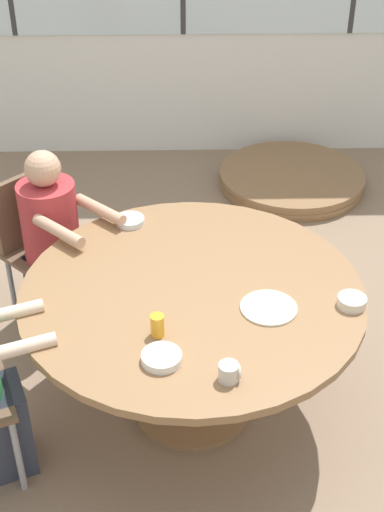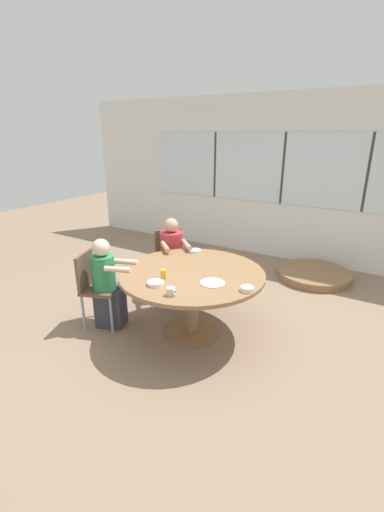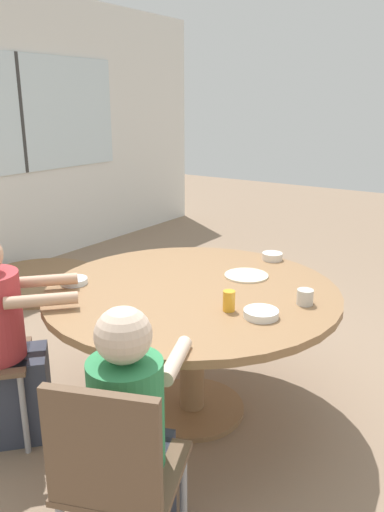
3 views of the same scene
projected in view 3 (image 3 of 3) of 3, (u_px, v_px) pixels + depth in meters
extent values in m
plane|color=#8C725B|center=(192.00, 410.00, 2.89)|extent=(16.00, 16.00, 0.00)
cube|color=#333333|center=(21.00, 114.00, 5.04)|extent=(0.04, 0.01, 1.18)
cylinder|color=olive|center=(192.00, 292.00, 2.67)|extent=(1.57, 1.57, 0.04)
cylinder|color=olive|center=(192.00, 354.00, 2.79)|extent=(0.14, 0.14, 0.71)
cylinder|color=olive|center=(192.00, 407.00, 2.89)|extent=(0.60, 0.60, 0.03)
cube|color=brown|center=(125.00, 471.00, 1.77)|extent=(0.52, 0.52, 0.03)
cube|color=brown|center=(102.00, 452.00, 1.53)|extent=(0.17, 0.37, 0.42)
cylinder|color=#99999E|center=(102.00, 484.00, 2.03)|extent=(0.03, 0.03, 0.44)
cylinder|color=#99999E|center=(183.00, 498.00, 1.96)|extent=(0.03, 0.03, 0.44)
cylinder|color=#99999E|center=(30.00, 379.00, 2.80)|extent=(0.03, 0.03, 0.44)
cylinder|color=#99999E|center=(24.00, 414.00, 2.48)|extent=(0.03, 0.03, 0.44)
cube|color=#333847|center=(136.00, 502.00, 1.92)|extent=(0.38, 0.34, 0.47)
cylinder|color=#2D844C|center=(127.00, 413.00, 1.74)|extent=(0.27, 0.27, 0.40)
sphere|color=beige|center=(123.00, 335.00, 1.65)|extent=(0.20, 0.20, 0.20)
cylinder|color=beige|center=(117.00, 353.00, 1.94)|extent=(0.29, 0.16, 0.06)
cylinder|color=beige|center=(176.00, 360.00, 1.89)|extent=(0.29, 0.16, 0.06)
cube|color=#333847|center=(13.00, 395.00, 2.62)|extent=(0.46, 0.45, 0.47)
cylinder|color=tan|center=(45.00, 281.00, 2.62)|extent=(0.29, 0.28, 0.06)
cylinder|color=tan|center=(42.00, 300.00, 2.36)|extent=(0.29, 0.28, 0.06)
cylinder|color=beige|center=(305.00, 297.00, 2.44)|extent=(0.08, 0.08, 0.08)
torus|color=beige|center=(308.00, 295.00, 2.48)|extent=(0.01, 0.05, 0.05)
cylinder|color=gold|center=(229.00, 301.00, 2.37)|extent=(0.06, 0.06, 0.10)
cylinder|color=silver|center=(74.00, 281.00, 2.73)|extent=(0.15, 0.15, 0.03)
cylinder|color=silver|center=(272.00, 256.00, 3.14)|extent=(0.13, 0.13, 0.05)
cylinder|color=white|center=(261.00, 314.00, 2.30)|extent=(0.16, 0.16, 0.04)
cylinder|color=beige|center=(246.00, 275.00, 2.85)|extent=(0.25, 0.25, 0.01)
cylinder|color=olive|center=(40.00, 286.00, 4.79)|extent=(1.11, 1.11, 0.03)
cylinder|color=olive|center=(40.00, 283.00, 4.78)|extent=(1.12, 1.12, 0.03)
cylinder|color=olive|center=(40.00, 280.00, 4.77)|extent=(1.11, 1.11, 0.03)
cylinder|color=olive|center=(40.00, 277.00, 4.77)|extent=(1.12, 1.12, 0.03)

